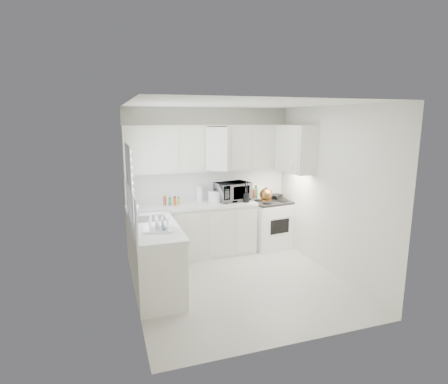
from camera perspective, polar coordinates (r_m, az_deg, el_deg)
name	(u,v)px	position (r m, az deg, el deg)	size (l,w,h in m)	color
floor	(239,283)	(5.59, 2.34, -14.03)	(3.20, 3.20, 0.00)	#BAB8AA
ceiling	(240,104)	(5.06, 2.59, 13.64)	(3.20, 3.20, 0.00)	white
wall_back	(208,180)	(6.66, -2.46, 1.87)	(3.00, 3.00, 0.00)	beige
wall_front	(296,229)	(3.77, 11.22, -5.79)	(3.00, 3.00, 0.00)	beige
wall_left	(131,205)	(4.85, -14.33, -2.07)	(3.20, 3.20, 0.00)	beige
wall_right	(330,191)	(5.87, 16.28, 0.12)	(3.20, 3.20, 0.00)	beige
window_blinds	(130,182)	(5.15, -14.55, 1.52)	(0.06, 0.96, 1.06)	white
lower_cabinets_back	(192,231)	(6.48, -4.99, -6.17)	(2.22, 0.60, 0.90)	beige
lower_cabinets_left	(155,259)	(5.32, -10.78, -10.31)	(0.60, 1.60, 0.90)	beige
countertop_back	(192,205)	(6.35, -5.04, -2.10)	(2.24, 0.64, 0.05)	silver
countertop_left	(155,227)	(5.17, -10.86, -5.39)	(0.64, 1.62, 0.05)	silver
backsplash_back	(209,184)	(6.67, -2.43, 1.22)	(2.98, 0.02, 0.55)	silver
backsplash_left	(131,208)	(5.07, -14.35, -2.38)	(0.02, 1.60, 0.55)	silver
upper_cabinets_back	(211,171)	(6.48, -2.07, 3.38)	(3.00, 0.33, 0.80)	beige
upper_cabinets_right	(295,172)	(6.43, 11.02, 3.13)	(0.33, 0.90, 0.80)	beige
sink	(151,211)	(5.47, -11.42, -2.92)	(0.42, 0.38, 0.30)	gray
stove	(271,217)	(6.95, 7.32, -3.99)	(0.74, 0.61, 1.14)	white
tea_kettle	(266,194)	(6.62, 6.63, -0.25)	(0.29, 0.25, 0.27)	brown
frying_pan	(276,195)	(7.08, 8.16, -0.44)	(0.26, 0.44, 0.04)	black
microwave	(233,190)	(6.55, 1.36, 0.39)	(0.60, 0.33, 0.40)	gray
rice_cooker	(215,195)	(6.45, -1.43, -0.52)	(0.24, 0.24, 0.24)	white
paper_towel	(200,194)	(6.53, -3.87, -0.27)	(0.12, 0.12, 0.27)	white
utensil_crock	(246,192)	(6.42, 3.52, 0.00)	(0.12, 0.12, 0.37)	black
dish_rack	(158,223)	(4.88, -10.26, -4.81)	(0.38, 0.29, 0.21)	white
spice_left_0	(164,201)	(6.36, -9.36, -1.34)	(0.06, 0.06, 0.13)	brown
spice_left_1	(170,201)	(6.29, -8.55, -1.47)	(0.06, 0.06, 0.13)	#287A44
spice_left_2	(173,200)	(6.39, -8.03, -1.25)	(0.06, 0.06, 0.13)	#B34817
spice_left_3	(178,201)	(6.32, -7.21, -1.38)	(0.06, 0.06, 0.13)	#D0D532
sauce_right_0	(241,193)	(6.76, 2.62, -0.20)	(0.06, 0.06, 0.19)	#B34817
sauce_right_1	(245,194)	(6.73, 3.24, -0.26)	(0.06, 0.06, 0.19)	#D0D532
sauce_right_2	(246,193)	(6.80, 3.48, -0.14)	(0.06, 0.06, 0.19)	#523E17
sauce_right_3	(250,193)	(6.77, 4.11, -0.20)	(0.06, 0.06, 0.19)	black
sauce_right_4	(251,192)	(6.84, 4.34, -0.08)	(0.06, 0.06, 0.19)	brown
sauce_right_5	(255,193)	(6.81, 4.96, -0.14)	(0.06, 0.06, 0.19)	#287A44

